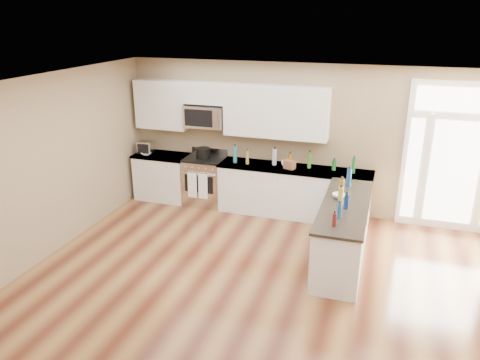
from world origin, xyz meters
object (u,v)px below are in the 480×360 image
object	(u,v)px
toaster_oven	(146,147)
peninsula_cabinet	(343,234)
kitchen_range	(205,181)
stockpot	(203,153)

from	to	relation	value
toaster_oven	peninsula_cabinet	bearing A→B (deg)	-21.12
kitchen_range	stockpot	world-z (taller)	stockpot
stockpot	toaster_oven	world-z (taller)	toaster_oven
stockpot	toaster_oven	size ratio (longest dim) A/B	0.95
kitchen_range	toaster_oven	world-z (taller)	toaster_oven
peninsula_cabinet	kitchen_range	xyz separation A→B (m)	(-2.87, 1.45, 0.04)
peninsula_cabinet	toaster_oven	distance (m)	4.42
peninsula_cabinet	toaster_oven	size ratio (longest dim) A/B	7.86
peninsula_cabinet	toaster_oven	bearing A→B (deg)	160.93
peninsula_cabinet	toaster_oven	world-z (taller)	toaster_oven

